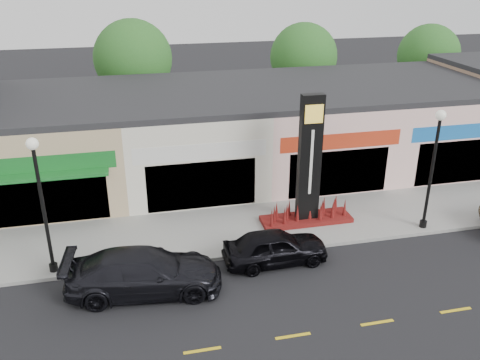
# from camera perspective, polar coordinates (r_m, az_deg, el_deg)

# --- Properties ---
(ground) EXTENTS (120.00, 120.00, 0.00)m
(ground) POSITION_cam_1_polar(r_m,az_deg,el_deg) (19.73, 3.18, -11.54)
(ground) COLOR black
(ground) RESTS_ON ground
(sidewalk) EXTENTS (52.00, 4.30, 0.15)m
(sidewalk) POSITION_cam_1_polar(r_m,az_deg,el_deg) (23.26, 0.28, -5.38)
(sidewalk) COLOR gray
(sidewalk) RESTS_ON ground
(curb) EXTENTS (52.00, 0.20, 0.15)m
(curb) POSITION_cam_1_polar(r_m,az_deg,el_deg) (21.37, 1.65, -8.23)
(curb) COLOR gray
(curb) RESTS_ON ground
(shop_beige) EXTENTS (7.00, 10.85, 4.80)m
(shop_beige) POSITION_cam_1_polar(r_m,az_deg,el_deg) (28.64, -19.95, 3.95)
(shop_beige) COLOR tan
(shop_beige) RESTS_ON ground
(shop_cream) EXTENTS (7.00, 10.01, 4.80)m
(shop_cream) POSITION_cam_1_polar(r_m,az_deg,el_deg) (28.56, -5.90, 5.21)
(shop_cream) COLOR silver
(shop_cream) RESTS_ON ground
(shop_pink_w) EXTENTS (7.00, 10.01, 4.80)m
(shop_pink_w) POSITION_cam_1_polar(r_m,az_deg,el_deg) (30.13, 7.48, 6.12)
(shop_pink_w) COLOR beige
(shop_pink_w) RESTS_ON ground
(shop_pink_e) EXTENTS (7.00, 10.01, 4.80)m
(shop_pink_e) POSITION_cam_1_polar(r_m,az_deg,el_deg) (33.14, 19.02, 6.64)
(shop_pink_e) COLOR beige
(shop_pink_e) RESTS_ON ground
(tree_rear_west) EXTENTS (5.20, 5.20, 7.83)m
(tree_rear_west) POSITION_cam_1_polar(r_m,az_deg,el_deg) (35.51, -11.91, 13.17)
(tree_rear_west) COLOR #382619
(tree_rear_west) RESTS_ON ground
(tree_rear_mid) EXTENTS (4.80, 4.80, 7.29)m
(tree_rear_mid) POSITION_cam_1_polar(r_m,az_deg,el_deg) (37.73, 7.15, 13.56)
(tree_rear_mid) COLOR #382619
(tree_rear_mid) RESTS_ON ground
(tree_rear_east) EXTENTS (4.60, 4.60, 6.94)m
(tree_rear_east) POSITION_cam_1_polar(r_m,az_deg,el_deg) (42.18, 20.39, 13.01)
(tree_rear_east) COLOR #382619
(tree_rear_east) RESTS_ON ground
(lamp_west_near) EXTENTS (0.44, 0.44, 5.47)m
(lamp_west_near) POSITION_cam_1_polar(r_m,az_deg,el_deg) (19.91, -21.46, -1.42)
(lamp_west_near) COLOR black
(lamp_west_near) RESTS_ON sidewalk
(lamp_east_near) EXTENTS (0.44, 0.44, 5.47)m
(lamp_east_near) POSITION_cam_1_polar(r_m,az_deg,el_deg) (23.32, 20.93, 2.26)
(lamp_east_near) COLOR black
(lamp_east_near) RESTS_ON sidewalk
(pylon_sign) EXTENTS (4.20, 1.30, 6.00)m
(pylon_sign) POSITION_cam_1_polar(r_m,az_deg,el_deg) (22.95, 7.69, 0.10)
(pylon_sign) COLOR #560E0F
(pylon_sign) RESTS_ON sidewalk
(car_dark_sedan) EXTENTS (2.85, 5.87, 1.65)m
(car_dark_sedan) POSITION_cam_1_polar(r_m,az_deg,el_deg) (19.18, -10.72, -10.14)
(car_dark_sedan) COLOR black
(car_dark_sedan) RESTS_ON ground
(car_black_sedan) EXTENTS (1.83, 4.26, 1.43)m
(car_black_sedan) POSITION_cam_1_polar(r_m,az_deg,el_deg) (20.60, 3.98, -7.51)
(car_black_sedan) COLOR black
(car_black_sedan) RESTS_ON ground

